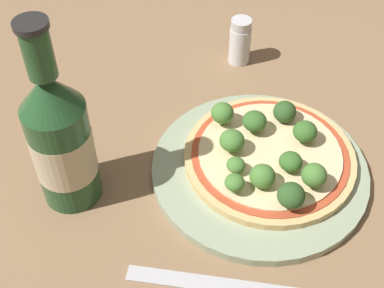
# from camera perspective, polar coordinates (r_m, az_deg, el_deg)

# --- Properties ---
(ground_plane) EXTENTS (3.00, 3.00, 0.00)m
(ground_plane) POSITION_cam_1_polar(r_m,az_deg,el_deg) (0.68, 8.11, -2.34)
(ground_plane) COLOR #846647
(plate) EXTENTS (0.27, 0.27, 0.01)m
(plate) POSITION_cam_1_polar(r_m,az_deg,el_deg) (0.67, 7.19, -2.73)
(plate) COLOR #93A384
(plate) RESTS_ON ground_plane
(pizza) EXTENTS (0.21, 0.21, 0.01)m
(pizza) POSITION_cam_1_polar(r_m,az_deg,el_deg) (0.67, 8.26, -1.59)
(pizza) COLOR tan
(pizza) RESTS_ON plate
(broccoli_floret_0) EXTENTS (0.03, 0.03, 0.03)m
(broccoli_floret_0) POSITION_cam_1_polar(r_m,az_deg,el_deg) (0.70, 9.86, 3.40)
(broccoli_floret_0) COLOR #7A9E5B
(broccoli_floret_0) RESTS_ON pizza
(broccoli_floret_1) EXTENTS (0.02, 0.02, 0.02)m
(broccoli_floret_1) POSITION_cam_1_polar(r_m,az_deg,el_deg) (0.63, 4.70, -2.26)
(broccoli_floret_1) COLOR #7A9E5B
(broccoli_floret_1) RESTS_ON pizza
(broccoli_floret_2) EXTENTS (0.03, 0.03, 0.03)m
(broccoli_floret_2) POSITION_cam_1_polar(r_m,az_deg,el_deg) (0.67, 6.69, 2.43)
(broccoli_floret_2) COLOR #7A9E5B
(broccoli_floret_2) RESTS_ON pizza
(broccoli_floret_3) EXTENTS (0.03, 0.03, 0.03)m
(broccoli_floret_3) POSITION_cam_1_polar(r_m,az_deg,el_deg) (0.65, 4.29, 0.36)
(broccoli_floret_3) COLOR #7A9E5B
(broccoli_floret_3) RESTS_ON pizza
(broccoli_floret_4) EXTENTS (0.03, 0.03, 0.03)m
(broccoli_floret_4) POSITION_cam_1_polar(r_m,az_deg,el_deg) (0.68, 3.27, 3.31)
(broccoli_floret_4) COLOR #7A9E5B
(broccoli_floret_4) RESTS_ON pizza
(broccoli_floret_5) EXTENTS (0.03, 0.03, 0.03)m
(broccoli_floret_5) POSITION_cam_1_polar(r_m,az_deg,el_deg) (0.62, 7.52, -3.44)
(broccoli_floret_5) COLOR #7A9E5B
(broccoli_floret_5) RESTS_ON pizza
(broccoli_floret_6) EXTENTS (0.03, 0.03, 0.03)m
(broccoli_floret_6) POSITION_cam_1_polar(r_m,az_deg,el_deg) (0.67, 11.97, 1.31)
(broccoli_floret_6) COLOR #7A9E5B
(broccoli_floret_6) RESTS_ON pizza
(broccoli_floret_7) EXTENTS (0.03, 0.03, 0.03)m
(broccoli_floret_7) POSITION_cam_1_polar(r_m,az_deg,el_deg) (0.62, 12.89, -3.28)
(broccoli_floret_7) COLOR #7A9E5B
(broccoli_floret_7) RESTS_ON pizza
(broccoli_floret_8) EXTENTS (0.02, 0.02, 0.03)m
(broccoli_floret_8) POSITION_cam_1_polar(r_m,az_deg,el_deg) (0.61, 4.56, -4.14)
(broccoli_floret_8) COLOR #7A9E5B
(broccoli_floret_8) RESTS_ON pizza
(broccoli_floret_9) EXTENTS (0.03, 0.03, 0.02)m
(broccoli_floret_9) POSITION_cam_1_polar(r_m,az_deg,el_deg) (0.64, 10.47, -1.87)
(broccoli_floret_9) COLOR #7A9E5B
(broccoli_floret_9) RESTS_ON pizza
(broccoli_floret_10) EXTENTS (0.03, 0.03, 0.03)m
(broccoli_floret_10) POSITION_cam_1_polar(r_m,az_deg,el_deg) (0.60, 10.52, -5.41)
(broccoli_floret_10) COLOR #7A9E5B
(broccoli_floret_10) RESTS_ON pizza
(beer_bottle) EXTENTS (0.07, 0.07, 0.24)m
(beer_bottle) POSITION_cam_1_polar(r_m,az_deg,el_deg) (0.60, -13.86, 0.49)
(beer_bottle) COLOR #234C28
(beer_bottle) RESTS_ON ground_plane
(pepper_shaker) EXTENTS (0.03, 0.03, 0.07)m
(pepper_shaker) POSITION_cam_1_polar(r_m,az_deg,el_deg) (0.82, 5.14, 10.86)
(pepper_shaker) COLOR silver
(pepper_shaker) RESTS_ON ground_plane
(fork) EXTENTS (0.09, 0.18, 0.00)m
(fork) POSITION_cam_1_polar(r_m,az_deg,el_deg) (0.58, 2.41, -14.70)
(fork) COLOR #B2B2B7
(fork) RESTS_ON ground_plane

